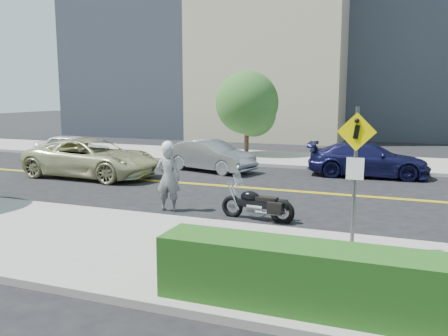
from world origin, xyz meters
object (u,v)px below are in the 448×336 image
at_px(pedestrian_sign, 355,166).
at_px(parked_car_silver, 210,156).
at_px(motorcycle, 258,197).
at_px(parked_car_blue, 368,159).
at_px(motorcyclist, 168,176).
at_px(suv, 92,158).
at_px(parked_car_white, 72,147).

height_order(pedestrian_sign, parked_car_silver, pedestrian_sign).
distance_m(motorcycle, parked_car_silver, 8.32).
height_order(pedestrian_sign, parked_car_blue, pedestrian_sign).
xyz_separation_m(motorcyclist, motorcycle, (2.73, -0.03, -0.41)).
bearing_deg(parked_car_blue, motorcycle, 160.59).
bearing_deg(pedestrian_sign, motorcycle, 140.87).
xyz_separation_m(suv, parked_car_blue, (10.57, 4.20, -0.08)).
bearing_deg(motorcyclist, parked_car_white, -50.35).
xyz_separation_m(motorcycle, parked_car_silver, (-4.35, 7.09, 0.07)).
bearing_deg(parked_car_silver, motorcycle, -132.19).
bearing_deg(parked_car_silver, parked_car_white, 101.28).
distance_m(pedestrian_sign, suv, 12.72).
height_order(motorcyclist, parked_car_blue, motorcyclist).
bearing_deg(motorcyclist, parked_car_silver, -88.54).
bearing_deg(parked_car_blue, parked_car_white, 87.54).
relative_size(pedestrian_sign, suv, 0.53).
bearing_deg(motorcyclist, pedestrian_sign, 146.08).
distance_m(motorcycle, parked_car_white, 14.59).
xyz_separation_m(pedestrian_sign, suv, (-11.05, 6.19, -1.18)).
distance_m(suv, parked_car_silver, 5.05).
bearing_deg(pedestrian_sign, motorcyclist, 157.54).
bearing_deg(parked_car_white, motorcycle, -128.29).
relative_size(motorcycle, parked_car_white, 0.53).
xyz_separation_m(pedestrian_sign, parked_car_white, (-15.08, 10.01, -1.30)).
distance_m(motorcyclist, parked_car_silver, 7.24).
relative_size(motorcycle, suv, 0.36).
distance_m(parked_car_white, parked_car_silver, 8.02).
height_order(pedestrian_sign, motorcyclist, pedestrian_sign).
xyz_separation_m(motorcyclist, parked_car_white, (-9.61, 7.75, -0.37)).
bearing_deg(parked_car_white, pedestrian_sign, -129.63).
height_order(motorcycle, parked_car_blue, parked_car_blue).
bearing_deg(parked_car_silver, suv, 144.59).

